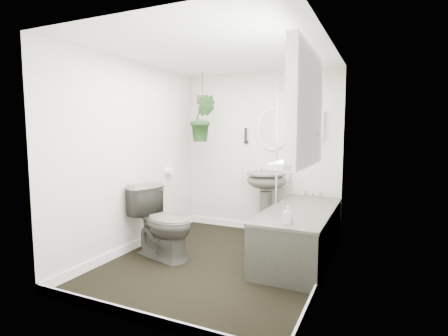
% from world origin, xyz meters
% --- Properties ---
extents(floor, '(2.30, 2.80, 0.02)m').
position_xyz_m(floor, '(0.00, 0.00, -0.01)').
color(floor, black).
rests_on(floor, ground).
extents(ceiling, '(2.30, 2.80, 0.02)m').
position_xyz_m(ceiling, '(0.00, 0.00, 2.31)').
color(ceiling, white).
rests_on(ceiling, ground).
extents(wall_back, '(2.30, 0.02, 2.30)m').
position_xyz_m(wall_back, '(0.00, 1.41, 1.15)').
color(wall_back, silver).
rests_on(wall_back, ground).
extents(wall_front, '(2.30, 0.02, 2.30)m').
position_xyz_m(wall_front, '(0.00, -1.41, 1.15)').
color(wall_front, silver).
rests_on(wall_front, ground).
extents(wall_left, '(0.02, 2.80, 2.30)m').
position_xyz_m(wall_left, '(-1.16, 0.00, 1.15)').
color(wall_left, silver).
rests_on(wall_left, ground).
extents(wall_right, '(0.02, 2.80, 2.30)m').
position_xyz_m(wall_right, '(1.16, 0.00, 1.15)').
color(wall_right, silver).
rests_on(wall_right, ground).
extents(skirting, '(2.30, 2.80, 0.10)m').
position_xyz_m(skirting, '(0.00, 0.00, 0.05)').
color(skirting, white).
rests_on(skirting, floor).
extents(bathtub, '(0.72, 1.72, 0.58)m').
position_xyz_m(bathtub, '(0.80, 0.50, 0.29)').
color(bathtub, '#48473E').
rests_on(bathtub, floor).
extents(bath_screen, '(0.04, 0.72, 1.40)m').
position_xyz_m(bath_screen, '(0.47, 0.99, 1.28)').
color(bath_screen, silver).
rests_on(bath_screen, bathtub).
extents(shower_box, '(0.20, 0.10, 0.35)m').
position_xyz_m(shower_box, '(0.80, 1.34, 1.55)').
color(shower_box, white).
rests_on(shower_box, wall_back).
extents(oval_mirror, '(0.46, 0.03, 0.62)m').
position_xyz_m(oval_mirror, '(0.19, 1.37, 1.50)').
color(oval_mirror, silver).
rests_on(oval_mirror, wall_back).
extents(wall_sconce, '(0.04, 0.04, 0.22)m').
position_xyz_m(wall_sconce, '(-0.21, 1.36, 1.40)').
color(wall_sconce, black).
rests_on(wall_sconce, wall_back).
extents(toilet_roll_holder, '(0.11, 0.11, 0.11)m').
position_xyz_m(toilet_roll_holder, '(-1.10, 0.70, 0.90)').
color(toilet_roll_holder, white).
rests_on(toilet_roll_holder, wall_left).
extents(window_recess, '(0.08, 1.00, 0.90)m').
position_xyz_m(window_recess, '(1.09, -0.70, 1.65)').
color(window_recess, white).
rests_on(window_recess, wall_right).
extents(window_sill, '(0.18, 1.00, 0.04)m').
position_xyz_m(window_sill, '(1.02, -0.70, 1.23)').
color(window_sill, white).
rests_on(window_sill, wall_right).
extents(window_blinds, '(0.01, 0.86, 0.76)m').
position_xyz_m(window_blinds, '(1.04, -0.70, 1.65)').
color(window_blinds, white).
rests_on(window_blinds, wall_right).
extents(toilet, '(0.91, 0.66, 0.83)m').
position_xyz_m(toilet, '(-0.66, -0.12, 0.42)').
color(toilet, '#48473E').
rests_on(toilet, floor).
extents(pedestal_sink, '(0.54, 0.47, 0.91)m').
position_xyz_m(pedestal_sink, '(0.19, 1.12, 0.45)').
color(pedestal_sink, '#48473E').
rests_on(pedestal_sink, floor).
extents(sill_plant, '(0.24, 0.22, 0.24)m').
position_xyz_m(sill_plant, '(1.05, -0.40, 1.37)').
color(sill_plant, black).
rests_on(sill_plant, window_sill).
extents(hanging_plant, '(0.45, 0.42, 0.64)m').
position_xyz_m(hanging_plant, '(-0.70, 0.95, 1.64)').
color(hanging_plant, black).
rests_on(hanging_plant, ceiling).
extents(soap_bottle, '(0.08, 0.08, 0.18)m').
position_xyz_m(soap_bottle, '(0.83, -0.18, 0.67)').
color(soap_bottle, black).
rests_on(soap_bottle, bathtub).
extents(hanging_pot, '(0.16, 0.16, 0.12)m').
position_xyz_m(hanging_pot, '(-0.70, 0.95, 1.90)').
color(hanging_pot, '#3C2D25').
rests_on(hanging_pot, ceiling).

